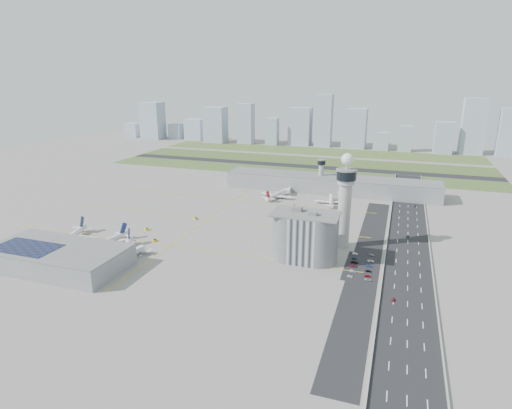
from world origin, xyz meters
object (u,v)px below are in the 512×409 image
(admin_building, at_px, (305,237))
(airplane_near_b, at_px, (103,239))
(jet_bridge_near_1, at_px, (89,251))
(car_lot_8, at_px, (369,271))
(secondary_tower, at_px, (321,172))
(car_lot_0, at_px, (350,276))
(jet_bridge_near_0, at_px, (52,245))
(tug_3, at_px, (196,218))
(tug_2, at_px, (147,229))
(car_lot_5, at_px, (355,254))
(car_lot_2, at_px, (353,266))
(car_lot_10, at_px, (371,261))
(car_lot_3, at_px, (355,262))
(car_hw_2, at_px, (415,206))
(airplane_near_c, at_px, (124,247))
(jet_bridge_near_2, at_px, (128,257))
(tug_5, at_px, (343,203))
(car_lot_9, at_px, (369,266))
(airplane_near_a, at_px, (70,234))
(car_lot_4, at_px, (354,258))
(car_hw_4, at_px, (401,189))
(tug_4, at_px, (294,206))
(car_hw_0, at_px, (393,300))
(car_lot_1, at_px, (353,271))
(airplane_far_a, at_px, (277,192))
(car_lot_6, at_px, (368,280))
(control_tower, at_px, (345,197))
(jet_bridge_far_0, at_px, (289,190))
(car_hw_1, at_px, (407,236))
(airplane_far_b, at_px, (331,198))
(jet_bridge_far_1, at_px, (339,194))
(car_lot_7, at_px, (368,276))
(tug_0, at_px, (106,246))
(tug_1, at_px, (155,240))

(admin_building, relative_size, airplane_near_b, 0.99)
(jet_bridge_near_1, bearing_deg, car_lot_8, -69.35)
(secondary_tower, xyz_separation_m, car_lot_0, (53.08, -188.56, -18.20))
(jet_bridge_near_0, height_order, tug_3, jet_bridge_near_0)
(tug_2, relative_size, car_lot_5, 0.92)
(car_lot_2, distance_m, car_lot_10, 14.64)
(car_lot_3, relative_size, car_hw_2, 1.15)
(airplane_near_c, height_order, jet_bridge_near_2, airplane_near_c)
(tug_5, distance_m, car_lot_9, 133.39)
(airplane_near_a, xyz_separation_m, car_lot_4, (193.24, 34.46, -5.52))
(airplane_near_c, relative_size, car_hw_4, 12.08)
(tug_2, bearing_deg, airplane_near_b, -68.42)
(car_lot_5, bearing_deg, tug_4, 29.83)
(airplane_near_b, distance_m, car_hw_0, 190.12)
(car_lot_1, xyz_separation_m, car_lot_4, (-1.25, 19.46, -0.10))
(car_lot_1, height_order, car_lot_3, car_lot_3)
(car_lot_10, bearing_deg, airplane_far_a, 33.83)
(car_lot_10, bearing_deg, admin_building, 98.37)
(jet_bridge_near_1, relative_size, jet_bridge_near_2, 1.00)
(jet_bridge_near_2, xyz_separation_m, car_lot_6, (146.61, 21.44, -2.27))
(control_tower, relative_size, tug_3, 20.52)
(jet_bridge_near_0, distance_m, tug_3, 108.13)
(car_lot_4, bearing_deg, car_lot_6, -165.65)
(jet_bridge_near_0, relative_size, car_lot_2, 3.18)
(airplane_near_b, xyz_separation_m, jet_bridge_far_0, (83.82, 179.58, -3.10))
(tug_4, bearing_deg, car_lot_6, -46.73)
(car_lot_0, bearing_deg, tug_5, 16.59)
(airplane_near_a, distance_m, car_lot_6, 204.43)
(car_lot_4, height_order, car_lot_6, car_lot_6)
(airplane_near_b, relative_size, car_lot_6, 10.12)
(airplane_near_c, xyz_separation_m, car_lot_8, (153.30, 25.74, -5.16))
(car_lot_6, height_order, car_hw_1, car_lot_6)
(jet_bridge_near_0, bearing_deg, jet_bridge_near_2, -80.00)
(airplane_far_b, xyz_separation_m, car_lot_10, (44.55, -119.32, -4.47))
(jet_bridge_far_1, relative_size, car_lot_0, 3.97)
(car_lot_7, height_order, car_hw_1, car_hw_1)
(car_hw_0, bearing_deg, tug_4, 125.55)
(tug_0, distance_m, car_lot_7, 173.61)
(airplane_far_a, xyz_separation_m, tug_5, (63.04, -1.67, -4.61))
(control_tower, relative_size, jet_bridge_far_1, 4.61)
(car_lot_0, bearing_deg, car_lot_8, -35.49)
(car_lot_5, bearing_deg, car_lot_8, -161.29)
(car_lot_3, bearing_deg, tug_2, 82.64)
(car_lot_6, distance_m, car_hw_1, 82.38)
(car_lot_3, bearing_deg, car_lot_5, 1.35)
(car_lot_3, distance_m, car_hw_4, 197.47)
(airplane_far_b, height_order, car_lot_6, airplane_far_b)
(tug_2, bearing_deg, car_lot_1, 26.69)
(car_lot_8, bearing_deg, car_lot_10, 1.02)
(jet_bridge_far_1, relative_size, tug_1, 4.65)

